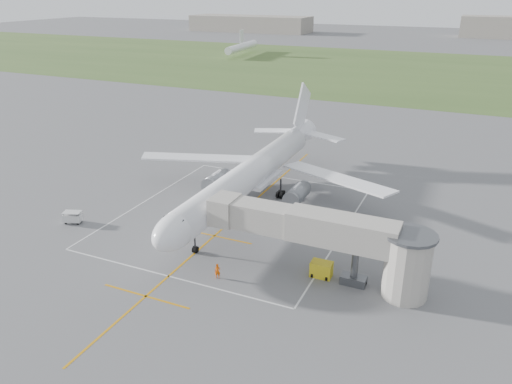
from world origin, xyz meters
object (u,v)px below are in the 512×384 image
at_px(jet_bridge, 334,238).
at_px(ramp_worker_nose, 218,271).
at_px(ramp_worker_wing, 224,192).
at_px(gpu_unit, 321,269).
at_px(baggage_cart, 73,217).
at_px(airliner, 251,174).

xyz_separation_m(jet_bridge, ramp_worker_nose, (-10.86, -4.68, -3.93)).
bearing_deg(ramp_worker_wing, gpu_unit, 169.14).
height_order(jet_bridge, baggage_cart, jet_bridge).
bearing_deg(ramp_worker_wing, airliner, -153.59).
height_order(airliner, gpu_unit, airliner).
height_order(gpu_unit, ramp_worker_wing, ramp_worker_wing).
height_order(airliner, ramp_worker_nose, airliner).
relative_size(airliner, gpu_unit, 20.94).
bearing_deg(airliner, ramp_worker_nose, -75.59).
bearing_deg(ramp_worker_nose, jet_bridge, 4.46).
xyz_separation_m(airliner, ramp_worker_wing, (-4.32, -0.03, -3.42)).
xyz_separation_m(baggage_cart, ramp_worker_nose, (23.12, -3.97, 0.03)).
relative_size(airliner, ramp_worker_nose, 28.69).
distance_m(jet_bridge, ramp_worker_nose, 12.46).
bearing_deg(airliner, ramp_worker_wing, -179.57).
relative_size(baggage_cart, ramp_worker_wing, 1.28).
xyz_separation_m(baggage_cart, ramp_worker_wing, (13.94, 14.93, 0.19)).
bearing_deg(ramp_worker_nose, ramp_worker_wing, 97.07).
distance_m(jet_bridge, gpu_unit, 4.09).
distance_m(gpu_unit, ramp_worker_wing, 23.60).
relative_size(baggage_cart, ramp_worker_nose, 1.54).
height_order(gpu_unit, ramp_worker_nose, gpu_unit).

